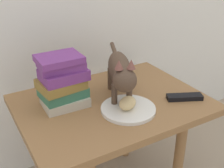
{
  "coord_description": "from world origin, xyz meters",
  "views": [
    {
      "loc": [
        -0.52,
        -0.91,
        1.13
      ],
      "look_at": [
        0.0,
        0.0,
        0.61
      ],
      "focal_mm": 46.1,
      "sensor_mm": 36.0,
      "label": 1
    }
  ],
  "objects_px": {
    "side_table": "(112,116)",
    "cat": "(120,71)",
    "tv_remote": "(185,97)",
    "plate": "(128,109)",
    "bread_roll": "(128,103)",
    "book_stack": "(62,81)"
  },
  "relations": [
    {
      "from": "plate",
      "to": "bread_roll",
      "type": "relative_size",
      "value": 2.72
    },
    {
      "from": "side_table",
      "to": "tv_remote",
      "type": "relative_size",
      "value": 5.15
    },
    {
      "from": "side_table",
      "to": "plate",
      "type": "bearing_deg",
      "value": -79.62
    },
    {
      "from": "side_table",
      "to": "cat",
      "type": "relative_size",
      "value": 1.73
    },
    {
      "from": "side_table",
      "to": "cat",
      "type": "height_order",
      "value": "cat"
    },
    {
      "from": "side_table",
      "to": "tv_remote",
      "type": "distance_m",
      "value": 0.32
    },
    {
      "from": "plate",
      "to": "bread_roll",
      "type": "height_order",
      "value": "bread_roll"
    },
    {
      "from": "side_table",
      "to": "tv_remote",
      "type": "bearing_deg",
      "value": -26.9
    },
    {
      "from": "side_table",
      "to": "cat",
      "type": "xyz_separation_m",
      "value": [
        0.04,
        -0.0,
        0.21
      ]
    },
    {
      "from": "cat",
      "to": "book_stack",
      "type": "relative_size",
      "value": 2.09
    },
    {
      "from": "side_table",
      "to": "plate",
      "type": "distance_m",
      "value": 0.13
    },
    {
      "from": "bread_roll",
      "to": "tv_remote",
      "type": "relative_size",
      "value": 0.53
    },
    {
      "from": "book_stack",
      "to": "cat",
      "type": "bearing_deg",
      "value": -19.4
    },
    {
      "from": "side_table",
      "to": "plate",
      "type": "height_order",
      "value": "plate"
    },
    {
      "from": "plate",
      "to": "cat",
      "type": "height_order",
      "value": "cat"
    },
    {
      "from": "cat",
      "to": "bread_roll",
      "type": "bearing_deg",
      "value": -104.68
    },
    {
      "from": "cat",
      "to": "plate",
      "type": "bearing_deg",
      "value": -101.26
    },
    {
      "from": "plate",
      "to": "bread_roll",
      "type": "bearing_deg",
      "value": -144.14
    },
    {
      "from": "plate",
      "to": "tv_remote",
      "type": "height_order",
      "value": "tv_remote"
    },
    {
      "from": "tv_remote",
      "to": "plate",
      "type": "bearing_deg",
      "value": -164.46
    },
    {
      "from": "plate",
      "to": "cat",
      "type": "distance_m",
      "value": 0.16
    },
    {
      "from": "book_stack",
      "to": "tv_remote",
      "type": "height_order",
      "value": "book_stack"
    }
  ]
}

